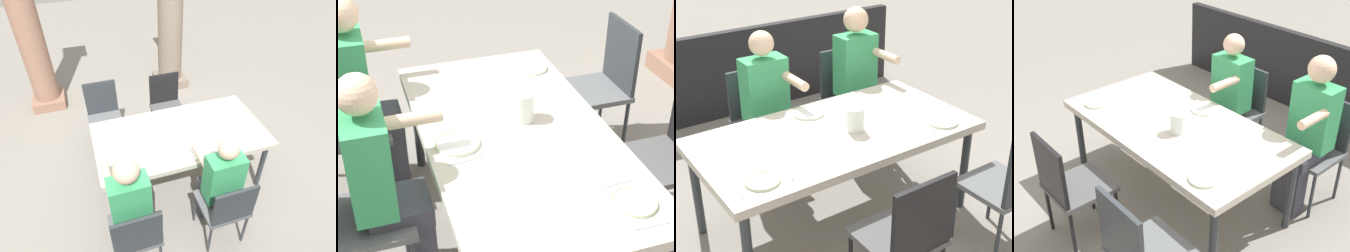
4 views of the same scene
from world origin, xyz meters
TOP-DOWN VIEW (x-y plane):
  - ground_plane at (0.00, 0.00)m, footprint 16.00×16.00m
  - dining_table at (0.00, 0.00)m, footprint 1.92×0.99m
  - chair_west_north at (-0.75, 0.92)m, footprint 0.44×0.44m
  - chair_west_south at (-0.75, -0.92)m, footprint 0.44×0.44m
  - chair_mid_north at (0.13, 0.92)m, footprint 0.44×0.44m
  - chair_mid_south at (0.13, -0.91)m, footprint 0.44×0.44m
  - diner_woman_green at (0.13, -0.72)m, footprint 0.35×0.49m
  - diner_man_white at (-0.75, -0.74)m, footprint 0.35×0.50m
  - stone_column_near at (-1.53, 2.20)m, footprint 0.51×0.51m
  - stone_column_centre at (0.62, 2.20)m, footprint 0.53×0.53m
  - plate_0 at (-0.69, 0.33)m, footprint 0.22×0.22m
  - fork_0 at (-0.84, 0.33)m, footprint 0.04×0.17m
  - spoon_0 at (-0.54, 0.33)m, footprint 0.02×0.17m
  - plate_1 at (0.01, -0.33)m, footprint 0.23×0.23m
  - fork_1 at (-0.14, -0.33)m, footprint 0.03×0.17m
  - spoon_1 at (0.16, -0.33)m, footprint 0.03×0.17m
  - plate_2 at (0.70, 0.30)m, footprint 0.21×0.21m
  - fork_2 at (0.55, 0.30)m, footprint 0.03×0.17m
  - spoon_2 at (0.85, 0.30)m, footprint 0.02×0.17m
  - water_pitcher at (-0.12, 0.07)m, footprint 0.12×0.12m

SIDE VIEW (x-z plane):
  - ground_plane at x=0.00m, z-range 0.00..0.00m
  - chair_mid_north at x=0.13m, z-range 0.06..0.97m
  - chair_west_south at x=-0.75m, z-range 0.07..0.98m
  - chair_mid_south at x=0.13m, z-range 0.08..0.98m
  - chair_west_north at x=-0.75m, z-range 0.06..1.01m
  - dining_table at x=0.00m, z-range 0.31..1.04m
  - diner_woman_green at x=0.13m, z-range 0.04..1.31m
  - diner_man_white at x=-0.75m, z-range 0.05..1.38m
  - fork_0 at x=-0.84m, z-range 0.74..0.74m
  - spoon_0 at x=-0.54m, z-range 0.74..0.74m
  - fork_1 at x=-0.14m, z-range 0.74..0.74m
  - spoon_1 at x=0.16m, z-range 0.74..0.74m
  - fork_2 at x=0.55m, z-range 0.74..0.74m
  - spoon_2 at x=0.85m, z-range 0.74..0.74m
  - plate_1 at x=0.01m, z-range 0.74..0.75m
  - plate_0 at x=-0.69m, z-range 0.74..0.75m
  - plate_2 at x=0.70m, z-range 0.74..0.75m
  - water_pitcher at x=-0.12m, z-range 0.73..0.89m
  - stone_column_centre at x=0.62m, z-range -0.02..2.76m
  - stone_column_near at x=-1.53m, z-range -0.02..2.92m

